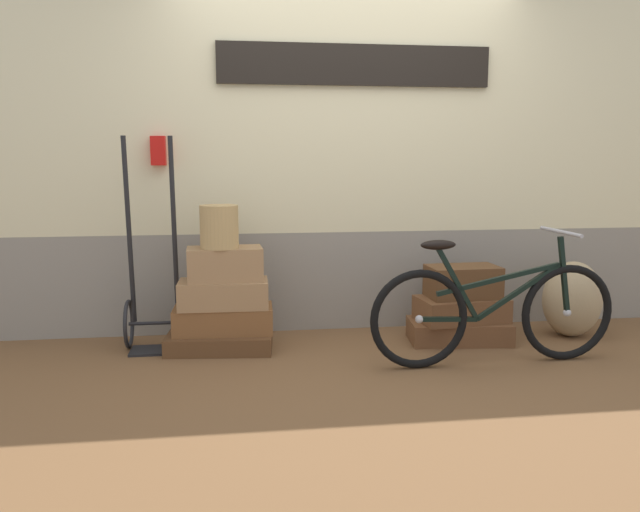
{
  "coord_description": "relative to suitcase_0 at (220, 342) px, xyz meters",
  "views": [
    {
      "loc": [
        -0.82,
        -3.84,
        1.28
      ],
      "look_at": [
        -0.26,
        0.23,
        0.64
      ],
      "focal_mm": 35.69,
      "sensor_mm": 36.0,
      "label": 1
    }
  ],
  "objects": [
    {
      "name": "suitcase_6",
      "position": [
        1.68,
        -0.01,
        0.37
      ],
      "size": [
        0.5,
        0.31,
        0.22
      ],
      "primitive_type": "cube",
      "rotation": [
        0.0,
        0.0,
        0.04
      ],
      "color": "brown",
      "rests_on": "suitcase_5"
    },
    {
      "name": "burlap_sack",
      "position": [
        2.51,
        0.0,
        0.21
      ],
      "size": [
        0.42,
        0.36,
        0.55
      ],
      "primitive_type": "ellipsoid",
      "color": "tan",
      "rests_on": "ground"
    },
    {
      "name": "suitcase_5",
      "position": [
        1.67,
        -0.02,
        0.17
      ],
      "size": [
        0.63,
        0.41,
        0.17
      ],
      "primitive_type": "cube",
      "rotation": [
        0.0,
        0.0,
        0.11
      ],
      "color": "brown",
      "rests_on": "suitcase_4"
    },
    {
      "name": "suitcase_2",
      "position": [
        0.03,
        0.02,
        0.32
      ],
      "size": [
        0.59,
        0.31,
        0.18
      ],
      "primitive_type": "cube",
      "rotation": [
        0.0,
        0.0,
        -0.02
      ],
      "color": "#9E754C",
      "rests_on": "suitcase_1"
    },
    {
      "name": "suitcase_4",
      "position": [
        1.66,
        -0.02,
        0.02
      ],
      "size": [
        0.72,
        0.42,
        0.15
      ],
      "primitive_type": "cube",
      "rotation": [
        0.0,
        0.0,
        -0.1
      ],
      "color": "brown",
      "rests_on": "ground"
    },
    {
      "name": "suitcase_1",
      "position": [
        0.03,
        0.03,
        0.15
      ],
      "size": [
        0.66,
        0.33,
        0.17
      ],
      "primitive_type": "cube",
      "rotation": [
        0.0,
        0.0,
        -0.03
      ],
      "color": "brown",
      "rests_on": "suitcase_0"
    },
    {
      "name": "ground",
      "position": [
        0.92,
        -0.33,
        -0.09
      ],
      "size": [
        9.26,
        5.2,
        0.06
      ],
      "primitive_type": "cube",
      "color": "brown"
    },
    {
      "name": "station_building",
      "position": [
        0.93,
        0.52,
        1.39
      ],
      "size": [
        7.26,
        0.74,
        2.88
      ],
      "color": "gray",
      "rests_on": "ground"
    },
    {
      "name": "bicycle",
      "position": [
        1.69,
        -0.52,
        0.27
      ],
      "size": [
        1.59,
        0.46,
        0.84
      ],
      "color": "black",
      "rests_on": "ground"
    },
    {
      "name": "suitcase_3",
      "position": [
        0.04,
        0.02,
        0.52
      ],
      "size": [
        0.5,
        0.29,
        0.22
      ],
      "primitive_type": "cube",
      "rotation": [
        0.0,
        0.0,
        0.05
      ],
      "color": "#9E754C",
      "rests_on": "suitcase_2"
    },
    {
      "name": "luggage_trolley",
      "position": [
        -0.43,
        0.12,
        0.26
      ],
      "size": [
        0.38,
        0.39,
        1.42
      ],
      "color": "black",
      "rests_on": "ground"
    },
    {
      "name": "wicker_basket",
      "position": [
        0.01,
        0.0,
        0.77
      ],
      "size": [
        0.25,
        0.25,
        0.28
      ],
      "primitive_type": "cylinder",
      "color": "tan",
      "rests_on": "suitcase_3"
    },
    {
      "name": "suitcase_0",
      "position": [
        0.0,
        0.0,
        0.0
      ],
      "size": [
        0.73,
        0.44,
        0.12
      ],
      "primitive_type": "cube",
      "rotation": [
        0.0,
        0.0,
        -0.1
      ],
      "color": "brown",
      "rests_on": "ground"
    }
  ]
}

